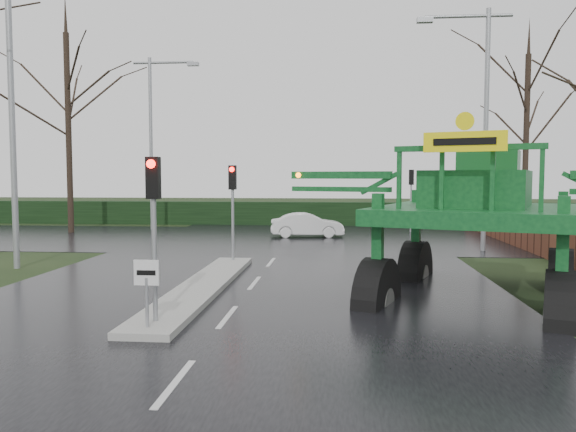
# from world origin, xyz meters

# --- Properties ---
(ground) EXTENTS (140.00, 140.00, 0.00)m
(ground) POSITION_xyz_m (0.00, 0.00, 0.00)
(ground) COLOR black
(ground) RESTS_ON ground
(road_main) EXTENTS (14.00, 80.00, 0.02)m
(road_main) POSITION_xyz_m (0.00, 10.00, 0.00)
(road_main) COLOR black
(road_main) RESTS_ON ground
(road_cross) EXTENTS (80.00, 12.00, 0.02)m
(road_cross) POSITION_xyz_m (0.00, 16.00, 0.01)
(road_cross) COLOR black
(road_cross) RESTS_ON ground
(median_island) EXTENTS (1.20, 10.00, 0.16)m
(median_island) POSITION_xyz_m (-1.30, 3.00, 0.09)
(median_island) COLOR gray
(median_island) RESTS_ON ground
(hedge_row) EXTENTS (44.00, 0.90, 1.50)m
(hedge_row) POSITION_xyz_m (0.00, 24.00, 0.75)
(hedge_row) COLOR black
(hedge_row) RESTS_ON ground
(brick_wall) EXTENTS (0.40, 20.00, 1.20)m
(brick_wall) POSITION_xyz_m (10.50, 16.00, 0.60)
(brick_wall) COLOR #592D1E
(brick_wall) RESTS_ON ground
(keep_left_sign) EXTENTS (0.50, 0.07, 1.35)m
(keep_left_sign) POSITION_xyz_m (-1.30, -1.50, 1.06)
(keep_left_sign) COLOR gray
(keep_left_sign) RESTS_ON ground
(traffic_signal_near) EXTENTS (0.26, 0.33, 3.52)m
(traffic_signal_near) POSITION_xyz_m (-1.30, -1.01, 2.59)
(traffic_signal_near) COLOR gray
(traffic_signal_near) RESTS_ON ground
(traffic_signal_mid) EXTENTS (0.26, 0.33, 3.52)m
(traffic_signal_mid) POSITION_xyz_m (-1.30, 7.49, 2.59)
(traffic_signal_mid) COLOR gray
(traffic_signal_mid) RESTS_ON ground
(traffic_signal_far) EXTENTS (0.26, 0.33, 3.52)m
(traffic_signal_far) POSITION_xyz_m (6.50, 20.01, 2.59)
(traffic_signal_far) COLOR gray
(traffic_signal_far) RESTS_ON ground
(street_light_left_near) EXTENTS (3.85, 0.30, 10.00)m
(street_light_left_near) POSITION_xyz_m (-8.19, 6.00, 5.99)
(street_light_left_near) COLOR gray
(street_light_left_near) RESTS_ON ground
(street_light_right) EXTENTS (3.85, 0.30, 10.00)m
(street_light_right) POSITION_xyz_m (8.19, 12.00, 5.99)
(street_light_right) COLOR gray
(street_light_right) RESTS_ON ground
(street_light_left_far) EXTENTS (3.85, 0.30, 10.00)m
(street_light_left_far) POSITION_xyz_m (-8.19, 20.00, 5.99)
(street_light_left_far) COLOR gray
(street_light_left_far) RESTS_ON ground
(tree_left_far) EXTENTS (7.70, 7.70, 13.26)m
(tree_left_far) POSITION_xyz_m (-12.50, 18.00, 7.15)
(tree_left_far) COLOR black
(tree_left_far) RESTS_ON ground
(tree_right_far) EXTENTS (7.00, 7.00, 12.05)m
(tree_right_far) POSITION_xyz_m (13.00, 21.00, 6.50)
(tree_right_far) COLOR black
(tree_right_far) RESTS_ON ground
(crop_sprayer) EXTENTS (9.60, 7.59, 5.70)m
(crop_sprayer) POSITION_xyz_m (3.50, 2.00, 2.69)
(crop_sprayer) COLOR black
(crop_sprayer) RESTS_ON ground
(white_sedan) EXTENTS (3.87, 1.72, 1.23)m
(white_sedan) POSITION_xyz_m (0.82, 16.79, 0.00)
(white_sedan) COLOR silver
(white_sedan) RESTS_ON ground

